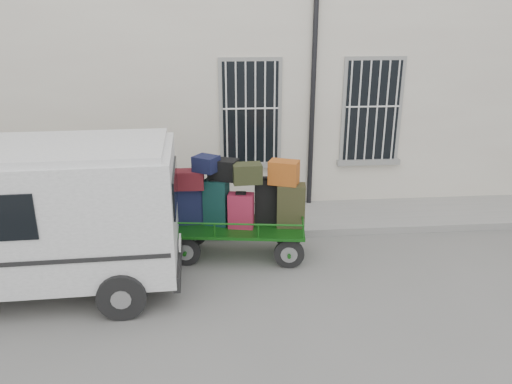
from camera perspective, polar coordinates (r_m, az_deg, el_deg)
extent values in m
plane|color=slate|center=(8.96, 3.49, -8.97)|extent=(80.00, 80.00, 0.00)
cube|color=beige|center=(13.38, 0.24, 14.21)|extent=(24.00, 5.00, 6.00)
cylinder|color=black|center=(11.00, 6.55, 11.81)|extent=(0.11, 0.11, 5.60)
cube|color=black|center=(10.96, -0.64, 9.00)|extent=(1.20, 0.08, 2.20)
cube|color=gray|center=(11.22, -0.61, 3.15)|extent=(1.45, 0.22, 0.12)
cube|color=black|center=(11.49, 13.08, 8.99)|extent=(1.20, 0.08, 2.20)
cube|color=gray|center=(11.73, 12.67, 3.41)|extent=(1.45, 0.22, 0.12)
cube|color=gray|center=(10.89, 1.82, -3.07)|extent=(24.00, 1.70, 0.15)
cylinder|color=black|center=(9.08, -8.04, -6.77)|extent=(0.55, 0.14, 0.54)
cylinder|color=gray|center=(9.08, -8.04, -6.77)|extent=(0.31, 0.14, 0.30)
cylinder|color=black|center=(9.82, -7.17, -4.62)|extent=(0.55, 0.14, 0.54)
cylinder|color=gray|center=(9.82, -7.17, -4.62)|extent=(0.31, 0.14, 0.30)
cylinder|color=black|center=(8.93, 3.80, -7.08)|extent=(0.55, 0.14, 0.54)
cylinder|color=gray|center=(8.93, 3.80, -7.08)|extent=(0.31, 0.14, 0.30)
cylinder|color=black|center=(9.68, 3.74, -4.87)|extent=(0.55, 0.14, 0.54)
cylinder|color=gray|center=(9.68, 3.74, -4.87)|extent=(0.31, 0.14, 0.30)
cube|color=#135312|center=(9.20, -1.98, -3.98)|extent=(2.52, 1.41, 0.05)
cylinder|color=#135312|center=(9.36, -11.01, -2.81)|extent=(0.32, 0.09, 0.61)
cube|color=black|center=(9.25, -7.51, -1.46)|extent=(0.50, 0.28, 0.70)
cube|color=black|center=(9.13, -7.61, 0.69)|extent=(0.22, 0.16, 0.03)
cube|color=#0D2C32|center=(9.10, -4.56, -1.22)|extent=(0.50, 0.40, 0.85)
cube|color=black|center=(8.95, -4.64, 1.41)|extent=(0.19, 0.15, 0.03)
cube|color=maroon|center=(8.99, -1.72, -2.15)|extent=(0.49, 0.34, 0.64)
cube|color=black|center=(8.87, -1.74, -0.13)|extent=(0.20, 0.15, 0.03)
cube|color=black|center=(9.15, 1.39, -1.03)|extent=(0.50, 0.28, 0.85)
cube|color=black|center=(9.01, 1.41, 1.59)|extent=(0.21, 0.16, 0.03)
cube|color=#2E2917|center=(9.03, 4.02, -1.54)|extent=(0.54, 0.37, 0.80)
cube|color=black|center=(8.88, 4.09, 0.97)|extent=(0.22, 0.17, 0.03)
cube|color=#541025|center=(9.01, -7.68, 1.43)|extent=(0.55, 0.34, 0.33)
cube|color=black|center=(8.96, -3.76, 2.59)|extent=(0.59, 0.49, 0.37)
cube|color=black|center=(8.76, -1.02, 2.14)|extent=(0.53, 0.36, 0.35)
cube|color=#91381A|center=(8.86, 3.20, 2.26)|extent=(0.60, 0.50, 0.42)
cube|color=black|center=(8.85, -5.73, 3.24)|extent=(0.52, 0.51, 0.28)
cube|color=silver|center=(8.59, -25.20, -2.11)|extent=(4.81, 2.22, 1.94)
cube|color=silver|center=(8.30, -26.21, 4.39)|extent=(4.58, 2.05, 0.11)
cube|color=black|center=(8.05, -9.28, 0.63)|extent=(0.10, 1.51, 0.59)
cube|color=black|center=(8.53, -8.89, -7.24)|extent=(0.18, 1.99, 0.24)
cube|color=white|center=(8.42, -8.69, -5.73)|extent=(0.05, 0.45, 0.13)
cylinder|color=black|center=(7.79, -15.06, -11.36)|extent=(0.74, 0.26, 0.73)
cylinder|color=black|center=(9.53, -13.61, -5.23)|extent=(0.74, 0.26, 0.73)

